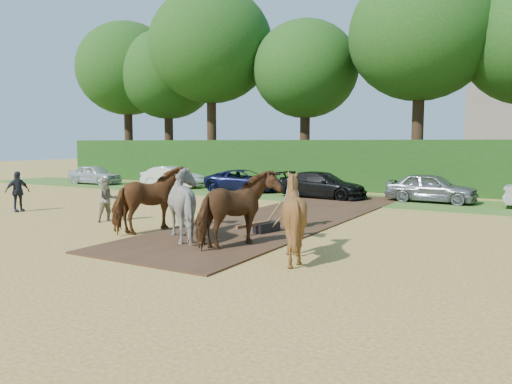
# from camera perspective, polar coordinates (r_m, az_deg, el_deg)

# --- Properties ---
(ground) EXTENTS (120.00, 120.00, 0.00)m
(ground) POSITION_cam_1_polar(r_m,az_deg,el_deg) (14.34, -14.35, -6.03)
(ground) COLOR gold
(ground) RESTS_ON ground
(earth_strip) EXTENTS (4.50, 17.00, 0.05)m
(earth_strip) POSITION_cam_1_polar(r_m,az_deg,el_deg) (19.15, 3.85, -2.84)
(earth_strip) COLOR #472D1C
(earth_strip) RESTS_ON ground
(grass_verge) EXTENTS (50.00, 5.00, 0.03)m
(grass_verge) POSITION_cam_1_polar(r_m,az_deg,el_deg) (26.09, 7.73, -0.61)
(grass_verge) COLOR #38601E
(grass_verge) RESTS_ON ground
(hedgerow) EXTENTS (46.00, 1.60, 3.00)m
(hedgerow) POSITION_cam_1_polar(r_m,az_deg,el_deg) (30.17, 11.05, 3.02)
(hedgerow) COLOR #14380F
(hedgerow) RESTS_ON ground
(spectator_near) EXTENTS (0.89, 0.97, 1.60)m
(spectator_near) POSITION_cam_1_polar(r_m,az_deg,el_deg) (18.76, -16.63, -0.86)
(spectator_near) COLOR tan
(spectator_near) RESTS_ON ground
(spectator_far) EXTENTS (0.60, 1.05, 1.68)m
(spectator_far) POSITION_cam_1_polar(r_m,az_deg,el_deg) (22.83, -25.61, 0.05)
(spectator_far) COLOR #23262F
(spectator_far) RESTS_ON ground
(plough_team) EXTENTS (7.33, 5.17, 2.13)m
(plough_team) POSITION_cam_1_polar(r_m,az_deg,el_deg) (14.15, -4.56, -1.69)
(plough_team) COLOR brown
(plough_team) RESTS_ON ground
(parked_cars) EXTENTS (36.73, 3.35, 1.42)m
(parked_cars) POSITION_cam_1_polar(r_m,az_deg,el_deg) (25.62, 10.80, 0.71)
(parked_cars) COLOR silver
(parked_cars) RESTS_ON ground
(treeline) EXTENTS (48.70, 10.60, 14.21)m
(treeline) POSITION_cam_1_polar(r_m,az_deg,el_deg) (34.25, 10.35, 15.90)
(treeline) COLOR #382616
(treeline) RESTS_ON ground
(church) EXTENTS (5.20, 5.20, 27.00)m
(church) POSITION_cam_1_polar(r_m,az_deg,el_deg) (66.13, 25.55, 14.65)
(church) COLOR slate
(church) RESTS_ON ground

